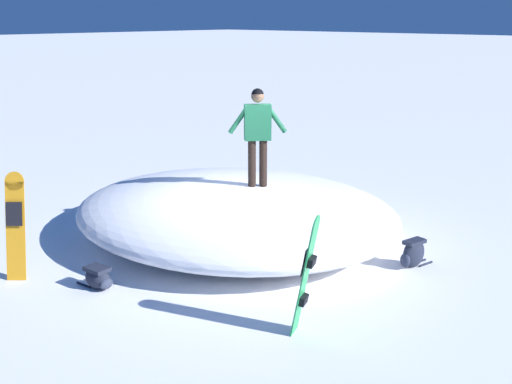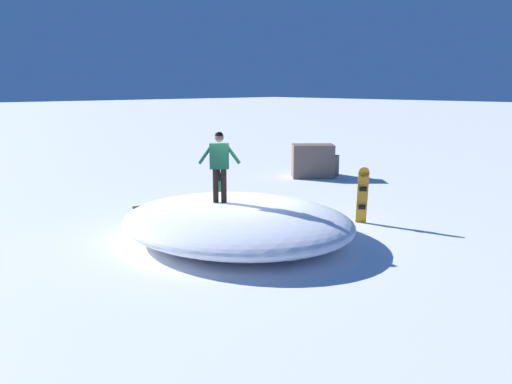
% 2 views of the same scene
% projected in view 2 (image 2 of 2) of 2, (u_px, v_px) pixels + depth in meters
% --- Properties ---
extents(ground, '(240.00, 240.00, 0.00)m').
position_uv_depth(ground, '(241.00, 232.00, 13.72)').
color(ground, white).
extents(snow_mound, '(6.55, 5.84, 0.96)m').
position_uv_depth(snow_mound, '(237.00, 221.00, 12.93)').
color(snow_mound, white).
rests_on(snow_mound, ground).
extents(snowboarder_standing, '(0.75, 0.83, 1.73)m').
position_uv_depth(snowboarder_standing, '(219.00, 160.00, 12.65)').
color(snowboarder_standing, black).
rests_on(snowboarder_standing, snow_mound).
extents(snowboard_primary_upright, '(0.46, 0.47, 1.63)m').
position_uv_depth(snowboard_primary_upright, '(363.00, 194.00, 14.34)').
color(snowboard_primary_upright, orange).
rests_on(snowboard_primary_upright, ground).
extents(snowboard_secondary_upright, '(0.37, 0.36, 1.60)m').
position_uv_depth(snowboard_secondary_upright, '(219.00, 181.00, 16.52)').
color(snowboard_secondary_upright, '#1E8C47').
rests_on(snowboard_secondary_upright, ground).
extents(backpack_near, '(0.65, 0.34, 0.34)m').
position_uv_depth(backpack_near, '(313.00, 213.00, 15.05)').
color(backpack_near, '#1E2333').
rests_on(backpack_near, ground).
extents(backpack_far, '(0.31, 0.67, 0.47)m').
position_uv_depth(backpack_far, '(141.00, 214.00, 14.64)').
color(backpack_far, '#1E2333').
rests_on(backpack_far, ground).
extents(rock_outcrop, '(2.01, 2.18, 1.38)m').
position_uv_depth(rock_outcrop, '(315.00, 163.00, 22.06)').
color(rock_outcrop, '#695A4C').
rests_on(rock_outcrop, ground).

